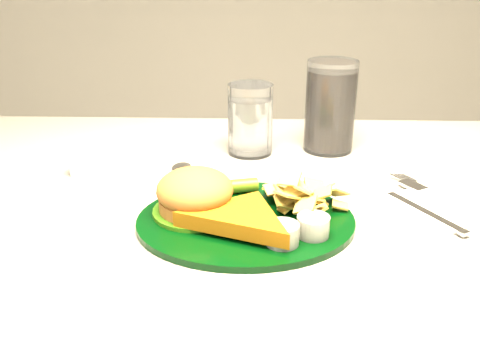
{
  "coord_description": "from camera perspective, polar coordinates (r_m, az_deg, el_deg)",
  "views": [
    {
      "loc": [
        0.0,
        -0.69,
        1.08
      ],
      "look_at": [
        -0.02,
        -0.05,
        0.8
      ],
      "focal_mm": 40.0,
      "sensor_mm": 36.0,
      "label": 1
    }
  ],
  "objects": [
    {
      "name": "ramekin",
      "position": [
        0.89,
        -16.48,
        1.44
      ],
      "size": [
        0.04,
        0.04,
        0.03
      ],
      "primitive_type": "cylinder",
      "rotation": [
        0.0,
        0.0,
        -0.0
      ],
      "color": "silver",
      "rests_on": "table"
    },
    {
      "name": "dinner_plate",
      "position": [
        0.69,
        0.63,
        -2.37
      ],
      "size": [
        0.3,
        0.26,
        0.06
      ],
      "primitive_type": null,
      "rotation": [
        0.0,
        0.0,
        0.08
      ],
      "color": "black",
      "rests_on": "table"
    },
    {
      "name": "water_glass",
      "position": [
        0.93,
        1.11,
        6.48
      ],
      "size": [
        0.09,
        0.09,
        0.12
      ],
      "primitive_type": "cylinder",
      "rotation": [
        0.0,
        0.0,
        0.2
      ],
      "color": "white",
      "rests_on": "table"
    },
    {
      "name": "cola_glass",
      "position": [
        0.95,
        9.61,
        7.74
      ],
      "size": [
        0.11,
        0.11,
        0.16
      ],
      "primitive_type": "cylinder",
      "rotation": [
        0.0,
        0.0,
        0.3
      ],
      "color": "black",
      "rests_on": "table"
    },
    {
      "name": "spoon",
      "position": [
        0.8,
        -6.12,
        -0.68
      ],
      "size": [
        0.1,
        0.16,
        0.01
      ],
      "primitive_type": null,
      "rotation": [
        0.0,
        0.0,
        -0.43
      ],
      "color": "silver",
      "rests_on": "table"
    },
    {
      "name": "fork_napkin",
      "position": [
        0.77,
        18.96,
        -2.94
      ],
      "size": [
        0.21,
        0.22,
        0.01
      ],
      "primitive_type": null,
      "rotation": [
        0.0,
        0.0,
        0.53
      ],
      "color": "white",
      "rests_on": "table"
    }
  ]
}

